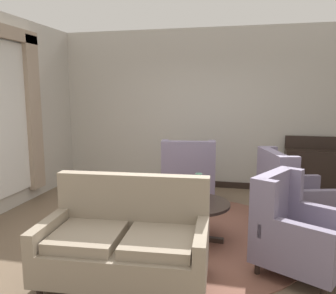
{
  "coord_description": "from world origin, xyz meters",
  "views": [
    {
      "loc": [
        0.7,
        -3.93,
        1.85
      ],
      "look_at": [
        -0.3,
        0.49,
        1.13
      ],
      "focal_mm": 36.53,
      "sensor_mm": 36.0,
      "label": 1
    }
  ],
  "objects_px": {
    "armchair_far_left": "(292,198)",
    "porcelain_vase": "(199,190)",
    "coffee_table": "(195,210)",
    "settee": "(126,242)",
    "sideboard": "(311,170)",
    "armchair_near_window": "(294,232)",
    "armchair_beside_settee": "(188,178)"
  },
  "relations": [
    {
      "from": "armchair_beside_settee",
      "to": "armchair_near_window",
      "type": "height_order",
      "value": "armchair_beside_settee"
    },
    {
      "from": "coffee_table",
      "to": "settee",
      "type": "relative_size",
      "value": 0.52
    },
    {
      "from": "coffee_table",
      "to": "armchair_near_window",
      "type": "relative_size",
      "value": 0.8
    },
    {
      "from": "coffee_table",
      "to": "porcelain_vase",
      "type": "xyz_separation_m",
      "value": [
        0.03,
        0.04,
        0.24
      ]
    },
    {
      "from": "armchair_far_left",
      "to": "settee",
      "type": "bearing_deg",
      "value": 119.12
    },
    {
      "from": "settee",
      "to": "armchair_far_left",
      "type": "relative_size",
      "value": 1.47
    },
    {
      "from": "armchair_far_left",
      "to": "sideboard",
      "type": "xyz_separation_m",
      "value": [
        0.51,
        1.64,
        0.04
      ]
    },
    {
      "from": "settee",
      "to": "sideboard",
      "type": "height_order",
      "value": "sideboard"
    },
    {
      "from": "porcelain_vase",
      "to": "sideboard",
      "type": "distance_m",
      "value": 2.83
    },
    {
      "from": "coffee_table",
      "to": "sideboard",
      "type": "bearing_deg",
      "value": 53.04
    },
    {
      "from": "armchair_beside_settee",
      "to": "armchair_far_left",
      "type": "xyz_separation_m",
      "value": [
        1.53,
        -0.69,
        -0.01
      ]
    },
    {
      "from": "armchair_far_left",
      "to": "porcelain_vase",
      "type": "bearing_deg",
      "value": 101.41
    },
    {
      "from": "porcelain_vase",
      "to": "coffee_table",
      "type": "bearing_deg",
      "value": -130.77
    },
    {
      "from": "settee",
      "to": "armchair_near_window",
      "type": "distance_m",
      "value": 1.72
    },
    {
      "from": "armchair_beside_settee",
      "to": "armchair_near_window",
      "type": "xyz_separation_m",
      "value": [
        1.41,
        -1.86,
        -0.02
      ]
    },
    {
      "from": "coffee_table",
      "to": "sideboard",
      "type": "relative_size",
      "value": 0.8
    },
    {
      "from": "porcelain_vase",
      "to": "armchair_far_left",
      "type": "height_order",
      "value": "armchair_far_left"
    },
    {
      "from": "armchair_beside_settee",
      "to": "sideboard",
      "type": "height_order",
      "value": "armchair_beside_settee"
    },
    {
      "from": "porcelain_vase",
      "to": "sideboard",
      "type": "relative_size",
      "value": 0.34
    },
    {
      "from": "armchair_beside_settee",
      "to": "settee",
      "type": "bearing_deg",
      "value": 76.72
    },
    {
      "from": "coffee_table",
      "to": "porcelain_vase",
      "type": "bearing_deg",
      "value": 49.23
    },
    {
      "from": "porcelain_vase",
      "to": "settee",
      "type": "xyz_separation_m",
      "value": [
        -0.55,
        -1.13,
        -0.24
      ]
    },
    {
      "from": "coffee_table",
      "to": "porcelain_vase",
      "type": "height_order",
      "value": "porcelain_vase"
    },
    {
      "from": "settee",
      "to": "armchair_near_window",
      "type": "height_order",
      "value": "settee"
    },
    {
      "from": "coffee_table",
      "to": "armchair_near_window",
      "type": "height_order",
      "value": "armchair_near_window"
    },
    {
      "from": "armchair_far_left",
      "to": "sideboard",
      "type": "bearing_deg",
      "value": -33.18
    },
    {
      "from": "armchair_near_window",
      "to": "armchair_beside_settee",
      "type": "bearing_deg",
      "value": 65.75
    },
    {
      "from": "coffee_table",
      "to": "sideboard",
      "type": "xyz_separation_m",
      "value": [
        1.73,
        2.3,
        0.08
      ]
    },
    {
      "from": "armchair_near_window",
      "to": "sideboard",
      "type": "xyz_separation_m",
      "value": [
        0.63,
        2.81,
        0.04
      ]
    },
    {
      "from": "coffee_table",
      "to": "settee",
      "type": "distance_m",
      "value": 1.21
    },
    {
      "from": "porcelain_vase",
      "to": "armchair_near_window",
      "type": "relative_size",
      "value": 0.34
    },
    {
      "from": "porcelain_vase",
      "to": "armchair_near_window",
      "type": "bearing_deg",
      "value": -27.44
    }
  ]
}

